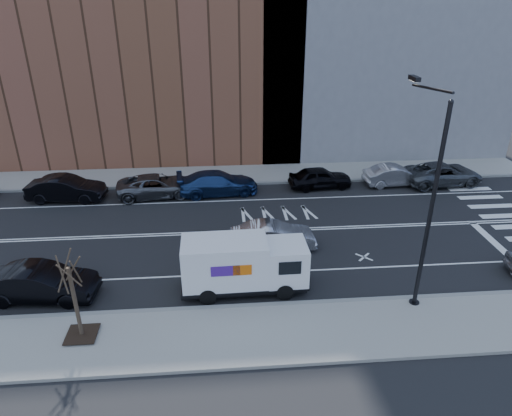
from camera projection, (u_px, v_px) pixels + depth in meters
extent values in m
plane|color=black|center=(245.00, 231.00, 26.24)|extent=(120.00, 120.00, 0.00)
cube|color=gray|center=(258.00, 334.00, 18.30)|extent=(44.00, 3.60, 0.15)
cube|color=gray|center=(238.00, 175.00, 34.12)|extent=(44.00, 3.60, 0.15)
cube|color=gray|center=(255.00, 306.00, 19.91)|extent=(44.00, 0.25, 0.17)
cube|color=gray|center=(239.00, 184.00, 32.50)|extent=(44.00, 0.25, 0.17)
cube|color=brown|center=(128.00, 12.00, 34.92)|extent=(26.00, 10.00, 22.00)
cylinder|color=black|center=(430.00, 214.00, 18.16)|extent=(0.18, 0.18, 9.00)
cylinder|color=black|center=(414.00, 303.00, 20.06)|extent=(0.44, 0.44, 0.20)
sphere|color=black|center=(451.00, 102.00, 16.24)|extent=(0.20, 0.20, 0.20)
cylinder|color=black|center=(431.00, 89.00, 17.70)|extent=(0.11, 3.49, 0.48)
cube|color=black|center=(415.00, 78.00, 19.18)|extent=(0.25, 0.80, 0.18)
cube|color=#FFF2CC|center=(414.00, 81.00, 19.23)|extent=(0.18, 0.55, 0.03)
cube|color=black|center=(82.00, 334.00, 18.08)|extent=(1.20, 1.20, 0.04)
cylinder|color=#382B1E|center=(75.00, 303.00, 17.42)|extent=(0.16, 0.16, 3.20)
cylinder|color=#382B1E|center=(76.00, 272.00, 16.84)|extent=(0.06, 0.80, 1.44)
cylinder|color=#382B1E|center=(73.00, 269.00, 17.04)|extent=(0.81, 0.31, 1.19)
cylinder|color=#382B1E|center=(64.00, 270.00, 16.94)|extent=(0.58, 0.76, 1.50)
cylinder|color=#382B1E|center=(62.00, 275.00, 16.67)|extent=(0.47, 0.61, 1.37)
cylinder|color=#382B1E|center=(69.00, 276.00, 16.61)|extent=(0.72, 0.29, 1.13)
cube|color=black|center=(243.00, 282.00, 21.00)|extent=(5.62, 2.00, 0.27)
cube|color=white|center=(286.00, 261.00, 20.75)|extent=(1.84, 1.97, 1.80)
cube|color=black|center=(306.00, 255.00, 20.72)|extent=(0.08, 1.67, 0.86)
cube|color=black|center=(290.00, 268.00, 19.75)|extent=(0.99, 0.05, 0.63)
cube|color=black|center=(283.00, 245.00, 21.52)|extent=(0.99, 0.05, 0.63)
cube|color=black|center=(304.00, 277.00, 21.22)|extent=(0.17, 1.81, 0.32)
cube|color=white|center=(225.00, 261.00, 20.42)|extent=(3.82, 2.05, 2.07)
cube|color=#47198C|center=(226.00, 271.00, 19.46)|extent=(1.26, 0.04, 0.50)
cube|color=orange|center=(242.00, 270.00, 19.52)|extent=(0.81, 0.03, 0.50)
cube|color=#47198C|center=(224.00, 247.00, 21.27)|extent=(1.26, 0.04, 0.50)
cube|color=orange|center=(239.00, 246.00, 21.34)|extent=(0.81, 0.03, 0.50)
cylinder|color=black|center=(285.00, 292.00, 20.37)|extent=(0.76, 0.27, 0.76)
cylinder|color=black|center=(279.00, 269.00, 21.99)|extent=(0.76, 0.27, 0.76)
cylinder|color=black|center=(208.00, 296.00, 20.06)|extent=(0.76, 0.27, 0.76)
cylinder|color=black|center=(208.00, 273.00, 21.68)|extent=(0.76, 0.27, 0.76)
imported|color=black|center=(66.00, 189.00, 29.82)|extent=(5.07, 2.13, 1.63)
imported|color=#515459|center=(157.00, 186.00, 30.49)|extent=(5.45, 2.95, 1.45)
imported|color=navy|center=(218.00, 183.00, 30.78)|extent=(5.60, 2.74, 1.57)
imported|color=black|center=(320.00, 178.00, 31.76)|extent=(4.49, 2.12, 1.48)
imported|color=#99999D|center=(395.00, 175.00, 32.20)|extent=(4.49, 1.83, 1.45)
imported|color=#484B4F|center=(442.00, 174.00, 32.35)|extent=(5.78, 3.07, 1.55)
imported|color=#A9A9AE|center=(273.00, 236.00, 24.20)|extent=(4.54, 1.73, 1.48)
imported|color=black|center=(41.00, 283.00, 20.23)|extent=(4.99, 2.08, 1.61)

